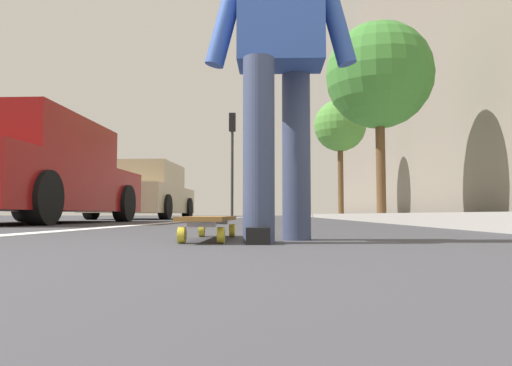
% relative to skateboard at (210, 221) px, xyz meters
% --- Properties ---
extents(ground_plane, '(80.00, 80.00, 0.00)m').
position_rel_skateboard_xyz_m(ground_plane, '(8.72, 0.04, -0.09)').
color(ground_plane, '#38383D').
extents(lane_stripe_white, '(52.00, 0.16, 0.01)m').
position_rel_skateboard_xyz_m(lane_stripe_white, '(18.72, 1.28, -0.09)').
color(lane_stripe_white, silver).
rests_on(lane_stripe_white, ground).
extents(sidewalk_curb, '(52.00, 3.20, 0.14)m').
position_rel_skateboard_xyz_m(sidewalk_curb, '(16.72, -3.42, -0.02)').
color(sidewalk_curb, '#9E9B93').
rests_on(sidewalk_curb, ground).
extents(building_facade, '(40.00, 1.20, 13.51)m').
position_rel_skateboard_xyz_m(building_facade, '(20.72, -6.34, 6.66)').
color(building_facade, slate).
rests_on(building_facade, ground).
extents(skateboard, '(0.84, 0.22, 0.11)m').
position_rel_skateboard_xyz_m(skateboard, '(0.00, 0.00, 0.00)').
color(skateboard, yellow).
rests_on(skateboard, ground).
extents(skater_person, '(0.46, 0.72, 1.64)m').
position_rel_skateboard_xyz_m(skater_person, '(-0.15, -0.35, 0.84)').
color(skater_person, '#384260').
rests_on(skater_person, ground).
extents(parked_car_near, '(4.48, 1.96, 1.47)m').
position_rel_skateboard_xyz_m(parked_car_near, '(4.19, 3.18, 0.61)').
color(parked_car_near, maroon).
rests_on(parked_car_near, ground).
extents(parked_car_mid, '(4.13, 2.07, 1.46)m').
position_rel_skateboard_xyz_m(parked_car_mid, '(10.02, 3.25, 0.60)').
color(parked_car_mid, tan).
rests_on(parked_car_mid, ground).
extents(traffic_light, '(0.33, 0.28, 4.56)m').
position_rel_skateboard_xyz_m(traffic_light, '(17.98, 1.68, 3.04)').
color(traffic_light, '#2D2D2D').
rests_on(traffic_light, ground).
extents(street_tree_mid, '(2.82, 2.82, 5.22)m').
position_rel_skateboard_xyz_m(street_tree_mid, '(10.07, -3.02, 3.70)').
color(street_tree_mid, brown).
rests_on(street_tree_mid, ground).
extents(street_tree_far, '(2.25, 2.25, 5.11)m').
position_rel_skateboard_xyz_m(street_tree_far, '(18.04, -3.02, 3.85)').
color(street_tree_far, brown).
rests_on(street_tree_far, ground).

